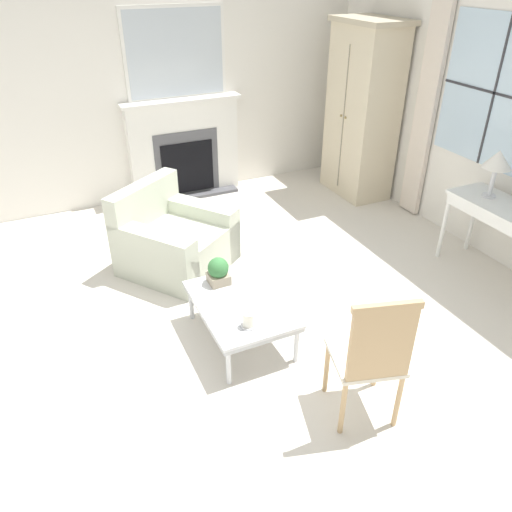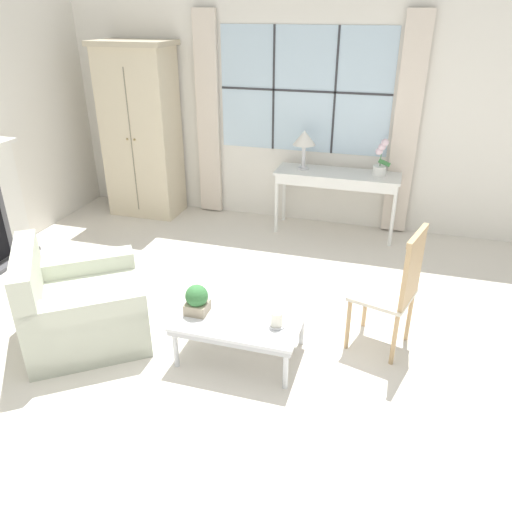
% 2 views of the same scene
% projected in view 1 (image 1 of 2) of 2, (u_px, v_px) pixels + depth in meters
% --- Properties ---
extents(ground_plane, '(14.00, 14.00, 0.00)m').
position_uv_depth(ground_plane, '(228.00, 328.00, 4.31)').
color(ground_plane, silver).
extents(wall_left, '(0.06, 7.20, 2.80)m').
position_uv_depth(wall_left, '(178.00, 85.00, 6.16)').
color(wall_left, silver).
rests_on(wall_left, ground_plane).
extents(fireplace, '(0.34, 1.51, 2.30)m').
position_uv_depth(fireplace, '(183.00, 139.00, 6.39)').
color(fireplace, '#515156').
rests_on(fireplace, ground_plane).
extents(armoire, '(0.97, 0.60, 2.16)m').
position_uv_depth(armoire, '(362.00, 111.00, 6.29)').
color(armoire, beige).
rests_on(armoire, ground_plane).
extents(table_lamp, '(0.27, 0.27, 0.46)m').
position_uv_depth(table_lamp, '(498.00, 161.00, 4.63)').
color(table_lamp, silver).
rests_on(table_lamp, console_table).
extents(armchair_upholstered, '(1.30, 1.31, 0.84)m').
position_uv_depth(armchair_upholstered, '(174.00, 242.00, 5.04)').
color(armchair_upholstered, beige).
rests_on(armchair_upholstered, ground_plane).
extents(side_chair_wooden, '(0.54, 0.54, 1.06)m').
position_uv_depth(side_chair_wooden, '(372.00, 353.00, 3.17)').
color(side_chair_wooden, beige).
rests_on(side_chair_wooden, ground_plane).
extents(coffee_table, '(0.97, 0.67, 0.37)m').
position_uv_depth(coffee_table, '(241.00, 306.00, 4.03)').
color(coffee_table, silver).
rests_on(coffee_table, ground_plane).
extents(potted_plant_small, '(0.18, 0.18, 0.24)m').
position_uv_depth(potted_plant_small, '(218.00, 271.00, 4.19)').
color(potted_plant_small, tan).
rests_on(potted_plant_small, coffee_table).
extents(pillar_candle, '(0.12, 0.12, 0.13)m').
position_uv_depth(pillar_candle, '(249.00, 320.00, 3.72)').
color(pillar_candle, silver).
rests_on(pillar_candle, coffee_table).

